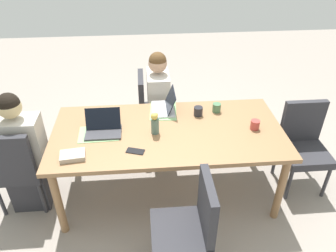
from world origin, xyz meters
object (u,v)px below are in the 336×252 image
Objects in this scene: laptop_far_left_near at (165,106)px; book_red_cover at (73,156)px; person_far_left_near at (159,107)px; coffee_mug_centre_left at (255,125)px; chair_far_left_near at (152,107)px; coffee_mug_near_left at (217,108)px; chair_head_right_right_near at (303,142)px; person_head_left_left_mid at (25,158)px; phone_black at (135,151)px; dining_table at (168,137)px; flower_vase at (155,122)px; laptop_head_left_left_mid at (103,128)px; chair_head_left_left_mid at (17,166)px; coffee_mug_near_right at (198,111)px; chair_near_left_far at (190,224)px.

laptop_far_left_near is 1.60× the size of book_red_cover.
coffee_mug_centre_left is (0.84, -0.84, 0.27)m from person_far_left_near.
chair_far_left_near reaches higher than coffee_mug_near_left.
coffee_mug_centre_left is (-0.57, -0.09, 0.30)m from chair_head_right_right_near.
person_head_left_left_mid is 1.09m from phone_black.
coffee_mug_centre_left is (0.80, -0.04, 0.12)m from dining_table.
flower_vase is 2.52× the size of coffee_mug_centre_left.
chair_head_right_right_near is 0.65m from coffee_mug_centre_left.
person_far_left_near is 0.52m from laptop_far_left_near.
chair_far_left_near is 1.01m from laptop_head_left_left_mid.
chair_head_left_left_mid is 0.75× the size of person_head_left_left_mid.
chair_head_right_right_near is (2.76, 0.13, 0.00)m from chair_head_left_left_mid.
flower_vase is at bearing -107.53° from laptop_far_left_near.
person_far_left_near is at bearing 93.01° from dining_table.
laptop_head_left_left_mid reaches higher than coffee_mug_centre_left.
person_head_left_left_mid is at bearing -171.65° from coffee_mug_near_right.
flower_vase reaches higher than coffee_mug_near_right.
chair_head_left_left_mid is 0.86m from laptop_head_left_left_mid.
coffee_mug_centre_left is (1.38, -0.06, 0.00)m from laptop_head_left_left_mid.
coffee_mug_near_right reaches higher than phone_black.
coffee_mug_near_left is 0.44m from coffee_mug_centre_left.
person_far_left_near is (-0.04, 0.80, -0.15)m from dining_table.
coffee_mug_near_right is at bearing 31.55° from flower_vase.
laptop_far_left_near is 1.06m from book_red_cover.
coffee_mug_near_right is (0.22, 1.10, 0.30)m from chair_near_left_far.
person_head_left_left_mid is 1.33× the size of chair_head_right_right_near.
person_far_left_near reaches higher than coffee_mug_near_left.
chair_head_left_left_mid is 10.08× the size of coffee_mug_near_right.
phone_black is at bearing -167.25° from coffee_mug_centre_left.
coffee_mug_near_left is at bearing 29.85° from dining_table.
chair_far_left_near is at bearing 124.76° from coffee_mug_near_right.
coffee_mug_near_left is at bearing 15.15° from coffee_mug_near_right.
laptop_head_left_left_mid reaches higher than chair_near_left_far.
person_head_left_left_mid reaches higher than laptop_head_left_left_mid.
chair_near_left_far reaches higher than book_red_cover.
flower_vase is 0.92m from coffee_mug_centre_left.
person_far_left_near is 5.42× the size of flower_vase.
chair_far_left_near is 0.97m from flower_vase.
chair_far_left_near and chair_near_left_far have the same top height.
chair_head_right_right_near reaches higher than coffee_mug_near_right.
person_head_left_left_mid is 5.97× the size of book_red_cover.
phone_black is at bearing -115.05° from laptop_far_left_near.
chair_head_left_left_mid is 4.08× the size of flower_vase.
chair_head_right_right_near is (1.37, 0.05, -0.18)m from dining_table.
laptop_head_left_left_mid reaches higher than coffee_mug_near_left.
coffee_mug_near_right is at bearing -121.61° from phone_black.
laptop_far_left_near reaches higher than dining_table.
laptop_far_left_near is at bearing -97.14° from phone_black.
dining_table is at bearing -150.15° from coffee_mug_near_left.
flower_vase reaches higher than book_red_cover.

